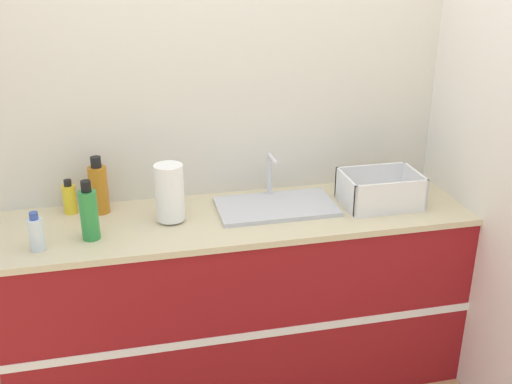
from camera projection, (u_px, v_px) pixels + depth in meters
name	position (u px, v px, depth m)	size (l,w,h in m)	color
wall_back	(225.00, 117.00, 2.92)	(4.56, 0.06, 2.60)	beige
wall_right	(465.00, 121.00, 2.87)	(0.06, 2.57, 2.60)	silver
counter_cabinet	(240.00, 299.00, 2.96)	(2.19, 0.60, 0.92)	maroon
sink	(276.00, 205.00, 2.85)	(0.56, 0.32, 0.23)	silver
paper_towel_roll	(170.00, 193.00, 2.67)	(0.13, 0.13, 0.27)	#4C4C51
dish_rack	(380.00, 193.00, 2.87)	(0.36, 0.26, 0.16)	white
bottle_amber	(99.00, 188.00, 2.77)	(0.09, 0.09, 0.27)	#B26B19
bottle_green	(89.00, 214.00, 2.52)	(0.08, 0.08, 0.26)	#2D8C3D
bottle_yellow	(70.00, 198.00, 2.78)	(0.06, 0.06, 0.17)	yellow
bottle_clear	(36.00, 233.00, 2.44)	(0.06, 0.06, 0.17)	silver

